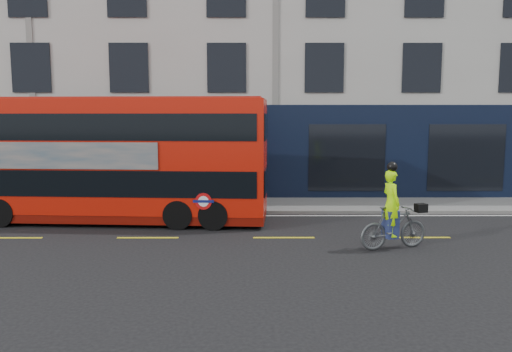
{
  "coord_description": "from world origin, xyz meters",
  "views": [
    {
      "loc": [
        -0.87,
        -12.81,
        3.6
      ],
      "look_at": [
        -0.82,
        2.01,
        1.77
      ],
      "focal_mm": 35.0,
      "sensor_mm": 36.0,
      "label": 1
    }
  ],
  "objects": [
    {
      "name": "road_edge_line",
      "position": [
        0.0,
        4.7,
        0.0
      ],
      "size": [
        58.0,
        0.1,
        0.01
      ],
      "primitive_type": "cube",
      "color": "silver",
      "rests_on": "ground"
    },
    {
      "name": "lane_dashes",
      "position": [
        0.0,
        1.5,
        0.0
      ],
      "size": [
        58.0,
        0.12,
        0.01
      ],
      "primitive_type": null,
      "color": "gold",
      "rests_on": "ground"
    },
    {
      "name": "ground",
      "position": [
        0.0,
        0.0,
        0.0
      ],
      "size": [
        120.0,
        120.0,
        0.0
      ],
      "primitive_type": "plane",
      "color": "black",
      "rests_on": "ground"
    },
    {
      "name": "kerb",
      "position": [
        0.0,
        5.0,
        0.07
      ],
      "size": [
        60.0,
        0.12,
        0.13
      ],
      "primitive_type": "cube",
      "color": "slate",
      "rests_on": "ground"
    },
    {
      "name": "building_terrace",
      "position": [
        0.0,
        12.94,
        7.49
      ],
      "size": [
        50.0,
        10.07,
        15.0
      ],
      "color": "#B6B3AC",
      "rests_on": "ground"
    },
    {
      "name": "bus",
      "position": [
        -5.58,
        3.8,
        2.13
      ],
      "size": [
        10.44,
        3.01,
        4.15
      ],
      "rotation": [
        0.0,
        0.0,
        -0.07
      ],
      "color": "red",
      "rests_on": "ground"
    },
    {
      "name": "cyclist",
      "position": [
        2.85,
        0.27,
        0.79
      ],
      "size": [
        2.03,
        1.06,
        2.36
      ],
      "rotation": [
        0.0,
        0.0,
        0.28
      ],
      "color": "#4D5153",
      "rests_on": "ground"
    },
    {
      "name": "pavement",
      "position": [
        0.0,
        6.5,
        0.06
      ],
      "size": [
        60.0,
        3.0,
        0.12
      ],
      "primitive_type": "cube",
      "color": "gray",
      "rests_on": "ground"
    }
  ]
}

